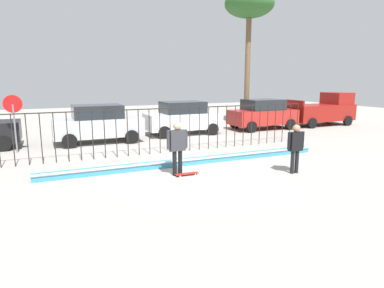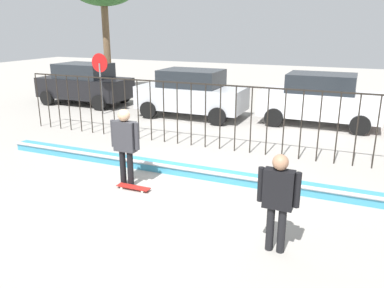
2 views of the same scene
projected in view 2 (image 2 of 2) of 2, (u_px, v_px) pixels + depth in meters
The scene contains 10 objects.
ground_plane at pixel (171, 189), 8.85m from camera, with size 60.00×60.00×0.00m, color #9E9991.
bowl_coping_ledge at pixel (188, 170), 9.64m from camera, with size 11.00×0.40×0.27m.
perimeter_fence at pixel (220, 110), 11.37m from camera, with size 14.04×0.04×1.95m.
skateboarder at pixel (125, 141), 8.75m from camera, with size 0.73×0.27×1.80m.
skateboard at pixel (133, 187), 8.79m from camera, with size 0.80×0.20×0.07m.
camera_operator at pixel (278, 195), 6.13m from camera, with size 0.68×0.25×1.67m.
parked_car_black at pixel (85, 84), 18.17m from camera, with size 4.30×2.12×1.90m.
parked_car_silver at pixel (192, 93), 15.59m from camera, with size 4.30×2.12×1.90m.
parked_car_white at pixel (320, 99), 14.32m from camera, with size 4.30×2.12×1.90m.
stop_sign at pixel (100, 75), 15.91m from camera, with size 0.76×0.07×2.50m.
Camera 2 is at (3.68, -7.31, 3.56)m, focal length 36.37 mm.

